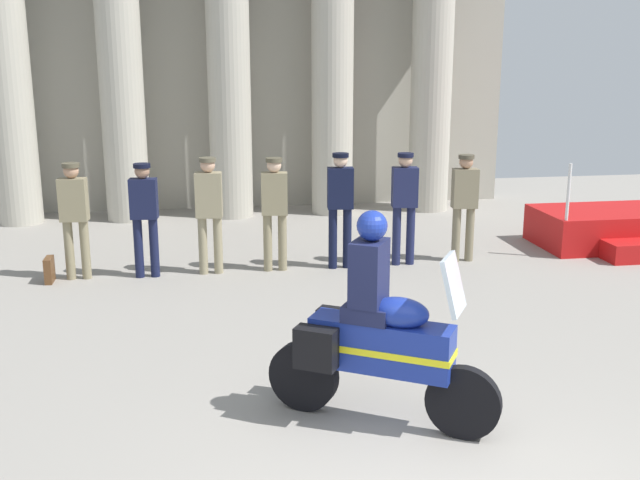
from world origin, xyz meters
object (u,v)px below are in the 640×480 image
object	(u,v)px
officer_in_row_1	(144,211)
briefcase_on_ground	(49,270)
reviewing_stand	(623,229)
motorcycle_with_rider	(373,336)
officer_in_row_2	(209,206)
officer_in_row_4	(340,201)
officer_in_row_6	(465,199)
officer_in_row_5	(404,199)
officer_in_row_0	(74,211)
officer_in_row_3	(275,205)

from	to	relation	value
officer_in_row_1	briefcase_on_ground	xyz separation A→B (m)	(-1.36, -0.05, -0.80)
reviewing_stand	motorcycle_with_rider	size ratio (longest dim) A/B	1.48
briefcase_on_ground	officer_in_row_2	bearing A→B (deg)	2.03
officer_in_row_4	motorcycle_with_rider	world-z (taller)	motorcycle_with_rider
officer_in_row_6	motorcycle_with_rider	distance (m)	5.59
officer_in_row_5	officer_in_row_4	bearing A→B (deg)	7.76
officer_in_row_6	briefcase_on_ground	xyz separation A→B (m)	(-6.16, -0.15, -0.80)
motorcycle_with_rider	officer_in_row_6	bearing A→B (deg)	93.32
officer_in_row_4	reviewing_stand	bearing A→B (deg)	-167.89
officer_in_row_0	officer_in_row_1	xyz separation A→B (m)	(0.97, -0.06, -0.01)
motorcycle_with_rider	reviewing_stand	bearing A→B (deg)	75.17
officer_in_row_1	officer_in_row_0	bearing A→B (deg)	2.24
officer_in_row_2	officer_in_row_6	distance (m)	3.89
officer_in_row_6	officer_in_row_5	bearing A→B (deg)	8.16
officer_in_row_3	briefcase_on_ground	size ratio (longest dim) A/B	4.70
officer_in_row_1	officer_in_row_5	distance (m)	3.84
officer_in_row_3	officer_in_row_5	bearing A→B (deg)	-173.86
officer_in_row_1	officer_in_row_4	distance (m)	2.85
officer_in_row_0	motorcycle_with_rider	size ratio (longest dim) A/B	0.88
officer_in_row_5	officer_in_row_6	world-z (taller)	officer_in_row_5
officer_in_row_2	officer_in_row_5	size ratio (longest dim) A/B	1.00
officer_in_row_3	officer_in_row_5	size ratio (longest dim) A/B	0.98
officer_in_row_0	officer_in_row_1	distance (m)	0.97
officer_in_row_0	officer_in_row_2	size ratio (longest dim) A/B	0.98
officer_in_row_1	officer_in_row_2	world-z (taller)	officer_in_row_2
officer_in_row_5	officer_in_row_0	bearing A→B (deg)	5.69
officer_in_row_2	officer_in_row_4	bearing A→B (deg)	-174.58
officer_in_row_5	motorcycle_with_rider	world-z (taller)	motorcycle_with_rider
motorcycle_with_rider	briefcase_on_ground	xyz separation A→B (m)	(-3.57, 4.81, -0.61)
reviewing_stand	officer_in_row_3	xyz separation A→B (m)	(-5.92, -0.53, 0.71)
reviewing_stand	officer_in_row_0	xyz separation A→B (m)	(-8.76, -0.51, 0.70)
officer_in_row_0	motorcycle_with_rider	xyz separation A→B (m)	(3.19, -4.91, -0.20)
officer_in_row_4	motorcycle_with_rider	bearing A→B (deg)	88.36
officer_in_row_0	officer_in_row_6	xyz separation A→B (m)	(5.78, 0.04, -0.01)
officer_in_row_5	officer_in_row_6	distance (m)	0.97
officer_in_row_1	officer_in_row_4	bearing A→B (deg)	-173.85
motorcycle_with_rider	briefcase_on_ground	distance (m)	6.02
officer_in_row_3	motorcycle_with_rider	xyz separation A→B (m)	(0.35, -4.90, -0.20)
officer_in_row_2	officer_in_row_6	size ratio (longest dim) A/B	1.03
officer_in_row_0	officer_in_row_4	size ratio (longest dim) A/B	0.96
officer_in_row_2	briefcase_on_ground	xyz separation A→B (m)	(-2.27, -0.08, -0.83)
reviewing_stand	officer_in_row_5	world-z (taller)	officer_in_row_5
reviewing_stand	officer_in_row_1	world-z (taller)	officer_in_row_1
officer_in_row_5	officer_in_row_6	bearing A→B (deg)	-171.84
officer_in_row_2	briefcase_on_ground	bearing A→B (deg)	7.78
officer_in_row_1	officer_in_row_2	bearing A→B (deg)	-172.32
officer_in_row_0	officer_in_row_3	bearing A→B (deg)	-174.62
officer_in_row_6	officer_in_row_3	bearing A→B (deg)	6.80
officer_in_row_2	briefcase_on_ground	world-z (taller)	officer_in_row_2
officer_in_row_4	officer_in_row_5	world-z (taller)	officer_in_row_4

